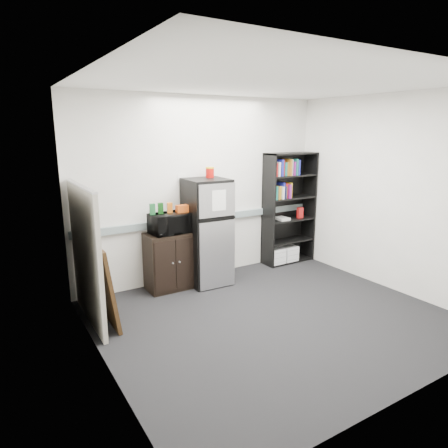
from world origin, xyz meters
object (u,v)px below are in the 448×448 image
(bookshelf, at_px, (288,206))
(microwave, at_px, (169,223))
(cubicle_partition, at_px, (86,255))
(cabinet, at_px, (170,261))
(refrigerator, at_px, (207,232))

(bookshelf, relative_size, microwave, 3.64)
(bookshelf, height_order, cubicle_partition, bookshelf)
(microwave, bearing_deg, cabinet, 84.13)
(cabinet, bearing_deg, cubicle_partition, -160.90)
(bookshelf, height_order, cabinet, bookshelf)
(cubicle_partition, relative_size, microwave, 3.18)
(bookshelf, xyz_separation_m, refrigerator, (-1.63, -0.15, -0.20))
(bookshelf, xyz_separation_m, cubicle_partition, (-3.41, -0.49, -0.16))
(bookshelf, relative_size, cubicle_partition, 1.14)
(cubicle_partition, relative_size, refrigerator, 1.05)
(cubicle_partition, distance_m, microwave, 1.29)
(cubicle_partition, bearing_deg, microwave, 18.43)
(cabinet, distance_m, microwave, 0.55)
(microwave, bearing_deg, cubicle_partition, -167.43)
(cabinet, relative_size, microwave, 1.60)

